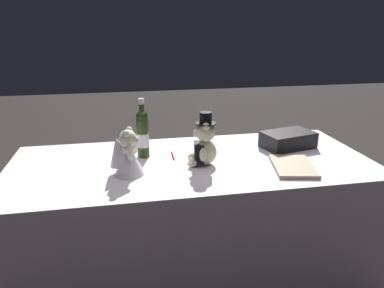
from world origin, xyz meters
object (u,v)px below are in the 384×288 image
at_px(champagne_bottle, 143,133).
at_px(teddy_bear_bride, 126,154).
at_px(guestbook, 293,166).
at_px(signing_pen, 173,156).
at_px(gift_case_black, 288,140).
at_px(teddy_bear_groom, 204,144).

bearing_deg(champagne_bottle, teddy_bear_bride, 67.20).
height_order(champagne_bottle, guestbook, champagne_bottle).
relative_size(signing_pen, gift_case_black, 0.38).
height_order(teddy_bear_bride, champagne_bottle, champagne_bottle).
relative_size(signing_pen, guestbook, 0.43).
xyz_separation_m(signing_pen, gift_case_black, (-0.71, -0.03, 0.04)).
xyz_separation_m(teddy_bear_groom, gift_case_black, (-0.56, -0.17, -0.06)).
bearing_deg(teddy_bear_groom, signing_pen, -44.56).
bearing_deg(teddy_bear_groom, gift_case_black, -162.90).
bearing_deg(guestbook, gift_case_black, -97.69).
xyz_separation_m(champagne_bottle, signing_pen, (-0.16, 0.03, -0.14)).
xyz_separation_m(gift_case_black, guestbook, (0.11, 0.32, -0.04)).
distance_m(teddy_bear_bride, guestbook, 0.87).
relative_size(teddy_bear_groom, gift_case_black, 0.85).
xyz_separation_m(teddy_bear_bride, guestbook, (-0.86, 0.09, -0.10)).
relative_size(teddy_bear_groom, teddy_bear_bride, 1.20).
bearing_deg(teddy_bear_bride, champagne_bottle, -112.80).
bearing_deg(guestbook, champagne_bottle, -10.76).
distance_m(champagne_bottle, signing_pen, 0.21).
distance_m(teddy_bear_groom, guestbook, 0.48).
bearing_deg(signing_pen, teddy_bear_bride, 37.42).
height_order(teddy_bear_groom, signing_pen, teddy_bear_groom).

